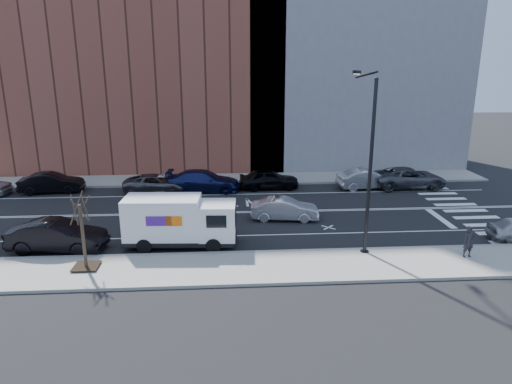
{
  "coord_description": "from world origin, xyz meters",
  "views": [
    {
      "loc": [
        -0.16,
        -29.09,
        9.72
      ],
      "look_at": [
        1.79,
        -0.01,
        1.4
      ],
      "focal_mm": 32.0,
      "sensor_mm": 36.0,
      "label": 1
    }
  ],
  "objects": [
    {
      "name": "bldg_concrete",
      "position": [
        12.0,
        15.6,
        13.0
      ],
      "size": [
        20.0,
        10.0,
        26.0
      ],
      "primitive_type": "cube",
      "color": "slate",
      "rests_on": "ground"
    },
    {
      "name": "pedestrian",
      "position": [
        12.04,
        -8.38,
        0.96
      ],
      "size": [
        0.64,
        0.46,
        1.63
      ],
      "primitive_type": "imported",
      "rotation": [
        0.0,
        0.0,
        0.12
      ],
      "color": "#232228",
      "rests_on": "sidewalk_near"
    },
    {
      "name": "bldg_brick",
      "position": [
        -8.0,
        15.6,
        11.0
      ],
      "size": [
        26.0,
        10.0,
        22.0
      ],
      "primitive_type": "cube",
      "color": "brown",
      "rests_on": "ground"
    },
    {
      "name": "street_tree",
      "position": [
        -7.0,
        -8.4,
        1.45
      ],
      "size": [
        1.2,
        1.2,
        3.75
      ],
      "color": "black",
      "rests_on": "ground"
    },
    {
      "name": "ground",
      "position": [
        0.0,
        0.0,
        0.0
      ],
      "size": [
        120.0,
        120.0,
        0.0
      ],
      "primitive_type": "plane",
      "color": "black",
      "rests_on": "ground"
    },
    {
      "name": "far_parked_f",
      "position": [
        11.01,
        5.33,
        0.78
      ],
      "size": [
        4.87,
        2.11,
        1.56
      ],
      "primitive_type": "imported",
      "rotation": [
        0.0,
        0.0,
        1.67
      ],
      "color": "#ADADB2",
      "rests_on": "ground"
    },
    {
      "name": "far_parked_g",
      "position": [
        14.4,
        5.37,
        0.82
      ],
      "size": [
        5.91,
        2.8,
        1.63
      ],
      "primitive_type": "imported",
      "rotation": [
        0.0,
        0.0,
        1.59
      ],
      "color": "#494A50",
      "rests_on": "ground"
    },
    {
      "name": "sidewalk_far",
      "position": [
        0.0,
        8.8,
        0.07
      ],
      "size": [
        44.0,
        3.6,
        0.15
      ],
      "primitive_type": "cube",
      "color": "gray",
      "rests_on": "ground"
    },
    {
      "name": "sidewalk_near",
      "position": [
        0.0,
        -8.8,
        0.07
      ],
      "size": [
        44.0,
        3.6,
        0.15
      ],
      "primitive_type": "cube",
      "color": "gray",
      "rests_on": "ground"
    },
    {
      "name": "curb_near",
      "position": [
        0.0,
        -7.0,
        0.08
      ],
      "size": [
        44.0,
        0.25,
        0.17
      ],
      "primitive_type": "cube",
      "color": "gray",
      "rests_on": "ground"
    },
    {
      "name": "far_parked_b",
      "position": [
        -13.6,
        5.78,
        0.78
      ],
      "size": [
        4.85,
        2.05,
        1.56
      ],
      "primitive_type": "imported",
      "rotation": [
        0.0,
        0.0,
        1.66
      ],
      "color": "black",
      "rests_on": "ground"
    },
    {
      "name": "crosswalk",
      "position": [
        16.0,
        0.0,
        0.0
      ],
      "size": [
        3.0,
        14.0,
        0.01
      ],
      "primitive_type": null,
      "color": "white",
      "rests_on": "ground"
    },
    {
      "name": "far_parked_c",
      "position": [
        -5.6,
        5.43,
        0.69
      ],
      "size": [
        5.04,
        2.52,
        1.37
      ],
      "primitive_type": "imported",
      "rotation": [
        0.0,
        0.0,
        1.52
      ],
      "color": "#4A4B52",
      "rests_on": "ground"
    },
    {
      "name": "far_parked_e",
      "position": [
        3.2,
        5.77,
        0.8
      ],
      "size": [
        4.78,
        2.07,
        1.61
      ],
      "primitive_type": "imported",
      "rotation": [
        0.0,
        0.0,
        1.61
      ],
      "color": "black",
      "rests_on": "ground"
    },
    {
      "name": "far_parked_d",
      "position": [
        -1.92,
        5.42,
        0.83
      ],
      "size": [
        5.83,
        2.69,
        1.65
      ],
      "primitive_type": "imported",
      "rotation": [
        0.0,
        0.0,
        1.5
      ],
      "color": "#161C4F",
      "rests_on": "ground"
    },
    {
      "name": "curb_far",
      "position": [
        0.0,
        7.0,
        0.08
      ],
      "size": [
        44.0,
        0.25,
        0.17
      ],
      "primitive_type": "cube",
      "color": "gray",
      "rests_on": "ground"
    },
    {
      "name": "driving_sedan",
      "position": [
        3.52,
        -1.63,
        0.71
      ],
      "size": [
        4.45,
        2.0,
        1.42
      ],
      "primitive_type": "imported",
      "rotation": [
        0.0,
        0.0,
        1.45
      ],
      "color": "silver",
      "rests_on": "ground"
    },
    {
      "name": "fedex_van",
      "position": [
        -2.75,
        -5.6,
        1.46
      ],
      "size": [
        6.18,
        2.43,
        2.78
      ],
      "rotation": [
        0.0,
        0.0,
        -0.06
      ],
      "color": "black",
      "rests_on": "ground"
    },
    {
      "name": "streetlight",
      "position": [
        7.0,
        -6.91,
        5.08
      ],
      "size": [
        0.44,
        4.02,
        9.34
      ],
      "color": "black",
      "rests_on": "ground"
    },
    {
      "name": "road_markings",
      "position": [
        0.0,
        0.0,
        0.0
      ],
      "size": [
        40.0,
        8.6,
        0.01
      ],
      "primitive_type": null,
      "color": "white",
      "rests_on": "ground"
    },
    {
      "name": "near_parked_rear_a",
      "position": [
        -9.18,
        -5.83,
        0.84
      ],
      "size": [
        5.24,
        2.29,
        1.67
      ],
      "primitive_type": "imported",
      "rotation": [
        0.0,
        0.0,
        1.47
      ],
      "color": "black",
      "rests_on": "ground"
    }
  ]
}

